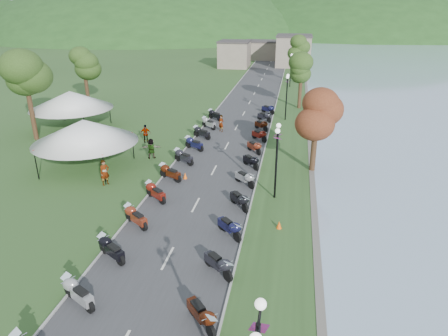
{
  "coord_description": "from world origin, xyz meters",
  "views": [
    {
      "loc": [
        5.9,
        -6.47,
        12.13
      ],
      "look_at": [
        1.25,
        19.5,
        1.3
      ],
      "focal_mm": 32.0,
      "sensor_mm": 36.0,
      "label": 1
    }
  ],
  "objects_px": {
    "pedestrian_c": "(80,159)",
    "pedestrian_a": "(106,184)",
    "vendor_tent_main": "(86,144)",
    "pedestrian_b": "(123,146)"
  },
  "relations": [
    {
      "from": "vendor_tent_main",
      "to": "pedestrian_c",
      "type": "height_order",
      "value": "vendor_tent_main"
    },
    {
      "from": "vendor_tent_main",
      "to": "pedestrian_c",
      "type": "bearing_deg",
      "value": 134.16
    },
    {
      "from": "pedestrian_a",
      "to": "pedestrian_b",
      "type": "xyz_separation_m",
      "value": [
        -2.3,
        8.33,
        0.0
      ]
    },
    {
      "from": "vendor_tent_main",
      "to": "pedestrian_b",
      "type": "xyz_separation_m",
      "value": [
        0.41,
        5.63,
        -2.0
      ]
    },
    {
      "from": "pedestrian_a",
      "to": "pedestrian_c",
      "type": "relative_size",
      "value": 1.11
    },
    {
      "from": "vendor_tent_main",
      "to": "pedestrian_a",
      "type": "bearing_deg",
      "value": -44.95
    },
    {
      "from": "pedestrian_a",
      "to": "pedestrian_b",
      "type": "bearing_deg",
      "value": 52.59
    },
    {
      "from": "pedestrian_a",
      "to": "vendor_tent_main",
      "type": "bearing_deg",
      "value": 82.23
    },
    {
      "from": "pedestrian_a",
      "to": "pedestrian_c",
      "type": "xyz_separation_m",
      "value": [
        -4.52,
        4.57,
        0.0
      ]
    },
    {
      "from": "pedestrian_c",
      "to": "pedestrian_a",
      "type": "bearing_deg",
      "value": 32.88
    }
  ]
}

